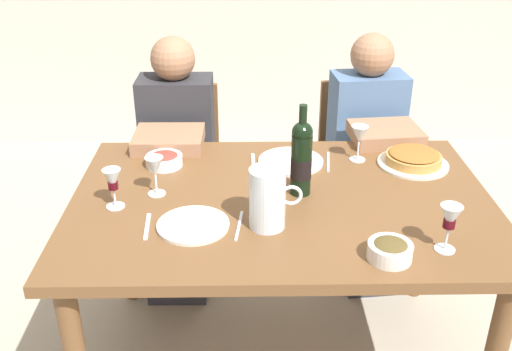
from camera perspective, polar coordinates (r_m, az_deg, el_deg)
dining_table at (r=2.13m, az=2.47°, el=-4.36°), size 1.50×1.00×0.76m
wine_bottle at (r=2.06m, az=4.44°, el=1.71°), size 0.08×0.08×0.34m
water_pitcher at (r=1.88m, az=1.13°, el=-2.57°), size 0.17×0.12×0.21m
baked_tart at (r=2.39m, az=15.10°, el=1.60°), size 0.28×0.28×0.06m
salad_bowl at (r=2.33m, az=-8.94°, el=1.55°), size 0.15×0.15×0.05m
olive_bowl at (r=1.80m, az=12.93°, el=-7.07°), size 0.13×0.13×0.06m
wine_glass_left_diner at (r=2.04m, az=-13.80°, el=-0.58°), size 0.06×0.06×0.14m
wine_glass_right_diner at (r=2.36m, az=10.04°, el=3.84°), size 0.07×0.07×0.15m
wine_glass_centre at (r=1.84m, az=18.36°, el=-4.08°), size 0.07×0.07×0.15m
wine_glass_spare at (r=2.09m, az=-9.85°, el=0.73°), size 0.07×0.07×0.15m
dinner_plate_left_setting at (r=1.93m, az=-6.14°, el=-4.82°), size 0.24×0.24×0.01m
dinner_plate_right_setting at (r=2.34m, az=3.41°, el=1.39°), size 0.26×0.26×0.01m
fork_left_setting at (r=1.95m, az=-10.55°, el=-4.89°), size 0.03×0.16×0.00m
knife_left_setting at (r=1.92m, az=-1.66°, el=-4.90°), size 0.03×0.18×0.00m
knife_right_setting at (r=2.36m, az=7.04°, el=1.33°), size 0.03×0.18×0.00m
spoon_right_setting at (r=2.34m, az=-0.26°, el=1.29°), size 0.02×0.16×0.00m
chair_left at (r=2.99m, az=-7.15°, el=1.40°), size 0.40×0.40×0.87m
diner_left at (r=2.73m, az=-7.80°, el=1.52°), size 0.34×0.50×1.16m
chair_right at (r=3.06m, az=9.76°, el=1.87°), size 0.44×0.44×0.87m
diner_right at (r=2.81m, az=11.13°, el=2.04°), size 0.37×0.53×1.16m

